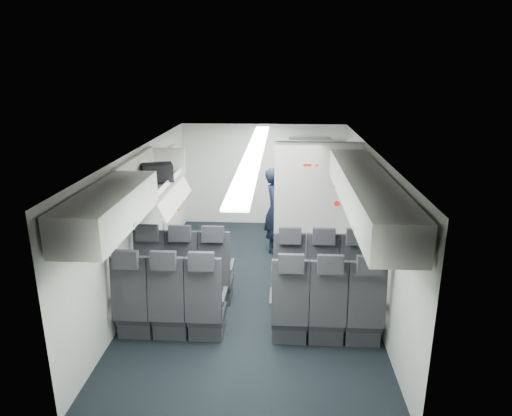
# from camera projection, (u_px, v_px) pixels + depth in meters

# --- Properties ---
(cabin_shell) EXTENTS (3.41, 6.01, 2.16)m
(cabin_shell) POSITION_uv_depth(u_px,v_px,m) (254.00, 218.00, 6.80)
(cabin_shell) COLOR black
(cabin_shell) RESTS_ON ground
(seat_row_front) EXTENTS (3.33, 0.56, 1.24)m
(seat_row_front) POSITION_uv_depth(u_px,v_px,m) (252.00, 277.00, 6.51)
(seat_row_front) COLOR black
(seat_row_front) RESTS_ON cabin_shell
(seat_row_mid) EXTENTS (3.33, 0.56, 1.24)m
(seat_row_mid) POSITION_uv_depth(u_px,v_px,m) (247.00, 309.00, 5.65)
(seat_row_mid) COLOR black
(seat_row_mid) RESTS_ON cabin_shell
(overhead_bin_left_rear) EXTENTS (0.53, 1.80, 0.40)m
(overhead_bin_left_rear) POSITION_uv_depth(u_px,v_px,m) (109.00, 209.00, 4.75)
(overhead_bin_left_rear) COLOR white
(overhead_bin_left_rear) RESTS_ON cabin_shell
(overhead_bin_left_front_open) EXTENTS (0.64, 1.70, 0.72)m
(overhead_bin_left_front_open) POSITION_uv_depth(u_px,v_px,m) (152.00, 180.00, 6.46)
(overhead_bin_left_front_open) COLOR #9E9E93
(overhead_bin_left_front_open) RESTS_ON cabin_shell
(overhead_bin_right_rear) EXTENTS (0.53, 1.80, 0.40)m
(overhead_bin_right_rear) POSITION_uv_depth(u_px,v_px,m) (381.00, 214.00, 4.60)
(overhead_bin_right_rear) COLOR white
(overhead_bin_right_rear) RESTS_ON cabin_shell
(overhead_bin_right_front) EXTENTS (0.53, 1.70, 0.40)m
(overhead_bin_right_front) POSITION_uv_depth(u_px,v_px,m) (355.00, 175.00, 6.27)
(overhead_bin_right_front) COLOR white
(overhead_bin_right_front) RESTS_ON cabin_shell
(bulkhead_partition) EXTENTS (1.40, 0.15, 2.13)m
(bulkhead_partition) POSITION_uv_depth(u_px,v_px,m) (317.00, 206.00, 7.53)
(bulkhead_partition) COLOR white
(bulkhead_partition) RESTS_ON cabin_shell
(galley_unit) EXTENTS (0.85, 0.52, 1.90)m
(galley_unit) POSITION_uv_depth(u_px,v_px,m) (308.00, 185.00, 9.39)
(galley_unit) COLOR #939399
(galley_unit) RESTS_ON cabin_shell
(boarding_door) EXTENTS (0.12, 1.27, 1.86)m
(boarding_door) POSITION_uv_depth(u_px,v_px,m) (171.00, 198.00, 8.42)
(boarding_door) COLOR silver
(boarding_door) RESTS_ON cabin_shell
(flight_attendant) EXTENTS (0.42, 0.60, 1.56)m
(flight_attendant) POSITION_uv_depth(u_px,v_px,m) (275.00, 210.00, 8.30)
(flight_attendant) COLOR black
(flight_attendant) RESTS_ON ground
(carry_on_bag) EXTENTS (0.49, 0.42, 0.25)m
(carry_on_bag) POSITION_uv_depth(u_px,v_px,m) (158.00, 172.00, 6.54)
(carry_on_bag) COLOR black
(carry_on_bag) RESTS_ON overhead_bin_left_front_open
(papers) EXTENTS (0.18, 0.02, 0.13)m
(papers) POSITION_uv_depth(u_px,v_px,m) (286.00, 197.00, 8.16)
(papers) COLOR white
(papers) RESTS_ON flight_attendant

